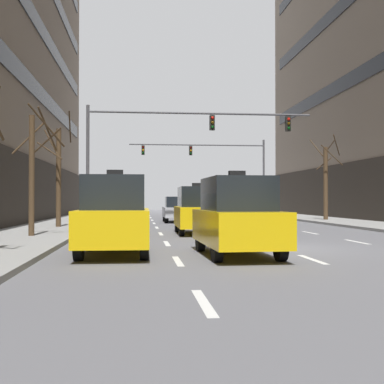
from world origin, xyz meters
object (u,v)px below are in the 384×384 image
Objects in this scene: taxi_driving_2 at (237,217)px; street_tree_3 at (33,169)px; taxi_driving_4 at (197,211)px; street_tree_2 at (326,181)px; taxi_driving_5 at (115,216)px; traffic_signal_1 at (217,160)px; car_driving_3 at (130,209)px; traffic_signal_0 at (170,136)px; street_tree_0 at (58,175)px; taxi_driving_0 at (123,214)px; car_driving_1 at (178,210)px.

street_tree_3 reaches higher than taxi_driving_2.
taxi_driving_4 is (-0.08, 8.75, -0.02)m from taxi_driving_2.
taxi_driving_5 is at bearing -124.03° from street_tree_2.
traffic_signal_1 is at bearing 82.25° from taxi_driving_2.
street_tree_3 is at bearing -100.64° from car_driving_3.
traffic_signal_0 is at bearing 96.96° from taxi_driving_4.
street_tree_3 reaches higher than taxi_driving_4.
car_driving_3 is at bearing 73.33° from street_tree_0.
car_driving_3 is at bearing 89.74° from taxi_driving_0.
taxi_driving_0 is 0.38× the size of traffic_signal_1.
traffic_signal_1 is 2.18× the size of street_tree_2.
traffic_signal_1 reaches higher than car_driving_1.
car_driving_1 is at bearing 90.09° from taxi_driving_2.
traffic_signal_0 reaches higher than street_tree_2.
street_tree_2 reaches higher than car_driving_1.
taxi_driving_5 is at bearing -59.92° from street_tree_3.
taxi_driving_5 is 15.25m from traffic_signal_0.
taxi_driving_5 is 0.92× the size of street_tree_3.
street_tree_0 is at bearing -155.70° from street_tree_2.
taxi_driving_0 is 8.06m from taxi_driving_5.
traffic_signal_0 reaches higher than street_tree_3.
street_tree_2 is (10.05, -0.24, 1.96)m from car_driving_1.
street_tree_3 is at bearing 120.08° from taxi_driving_5.
street_tree_0 reaches higher than taxi_driving_0.
car_driving_1 is 1.00× the size of car_driving_3.
taxi_driving_5 reaches higher than car_driving_1.
street_tree_2 is at bearing 40.04° from street_tree_3.
car_driving_1 is at bearing 81.15° from traffic_signal_0.
traffic_signal_1 reaches higher than street_tree_3.
street_tree_2 is at bearing -66.10° from traffic_signal_1.
taxi_driving_0 is at bearing -138.99° from street_tree_2.
taxi_driving_0 reaches higher than car_driving_1.
taxi_driving_0 is 1.05× the size of car_driving_3.
street_tree_3 is at bearing -159.60° from taxi_driving_4.
street_tree_0 is (-6.60, 12.76, 1.69)m from taxi_driving_2.
taxi_driving_4 is at bearing 0.97° from taxi_driving_0.
car_driving_1 is 20.51m from taxi_driving_2.
taxi_driving_0 is 0.99× the size of street_tree_3.
taxi_driving_4 is at bearing -83.04° from traffic_signal_0.
street_tree_2 reaches higher than street_tree_3.
taxi_driving_5 reaches higher than taxi_driving_0.
street_tree_3 is at bearing -114.69° from car_driving_1.
traffic_signal_0 is 12.22m from street_tree_2.
traffic_signal_1 is at bearing 79.31° from taxi_driving_4.
traffic_signal_1 is at bearing 48.68° from car_driving_3.
street_tree_2 is at bearing 41.01° from taxi_driving_0.
traffic_signal_1 is 28.75m from street_tree_3.
taxi_driving_5 is at bearing -111.26° from taxi_driving_4.
street_tree_0 is at bearing -106.67° from car_driving_3.
taxi_driving_0 is at bearing -179.03° from taxi_driving_4.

